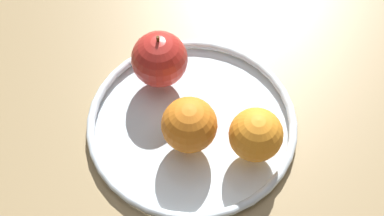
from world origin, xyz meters
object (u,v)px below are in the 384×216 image
orange_back_left (256,135)px  orange_front_left (189,125)px  apple (159,59)px  fruit_bowl (192,123)px

orange_back_left → orange_front_left: orange_front_left is taller
apple → orange_front_left: apple is taller
fruit_bowl → orange_back_left: 10.43cm
fruit_bowl → orange_back_left: orange_back_left is taller
orange_front_left → apple: bearing=101.6°
apple → orange_back_left: 17.63cm
fruit_bowl → orange_front_left: bearing=-106.5°
apple → orange_back_left: size_ratio=1.23×
orange_front_left → fruit_bowl: bearing=73.5°
fruit_bowl → apple: apple is taller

